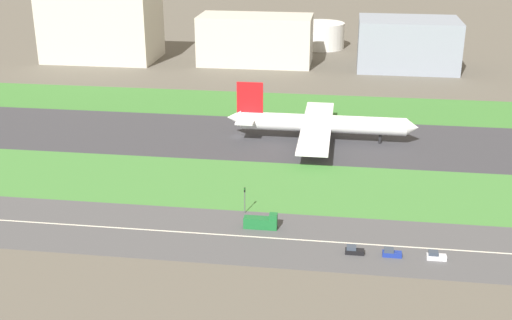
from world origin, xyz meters
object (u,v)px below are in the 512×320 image
(truck_0, at_px, (262,222))
(hangar_building, at_px, (256,40))
(car_2, at_px, (354,250))
(traffic_light, at_px, (245,198))
(car_0, at_px, (436,256))
(airliner, at_px, (318,124))
(car_3, at_px, (391,253))
(office_tower, at_px, (408,44))
(fuel_tank_west, at_px, (321,35))
(terminal_building, at_px, (102,27))

(truck_0, xyz_separation_m, hangar_building, (-27.23, 182.00, 10.57))
(car_2, relative_size, traffic_light, 0.61)
(truck_0, xyz_separation_m, car_0, (41.46, -10.00, -0.75))
(airliner, relative_size, car_3, 14.77)
(truck_0, bearing_deg, airliner, 81.42)
(office_tower, distance_m, fuel_tank_west, 63.30)
(terminal_building, distance_m, hangar_building, 80.58)
(airliner, distance_m, car_3, 81.00)
(airliner, distance_m, truck_0, 68.92)
(car_3, relative_size, fuel_tank_west, 0.17)
(terminal_building, distance_m, fuel_tank_west, 120.61)
(truck_0, distance_m, car_2, 25.02)
(truck_0, bearing_deg, traffic_light, 124.54)
(car_0, relative_size, fuel_tank_west, 0.17)
(car_0, bearing_deg, office_tower, -91.96)
(car_3, relative_size, hangar_building, 0.08)
(car_2, height_order, car_0, same)
(airliner, xyz_separation_m, car_0, (31.20, -78.00, -5.31))
(terminal_building, bearing_deg, airliner, -44.02)
(traffic_light, distance_m, terminal_building, 202.17)
(terminal_building, height_order, fuel_tank_west, terminal_building)
(car_3, height_order, car_2, same)
(car_0, relative_size, office_tower, 0.09)
(terminal_building, relative_size, fuel_tank_west, 2.18)
(traffic_light, bearing_deg, hangar_building, 97.12)
(hangar_building, distance_m, office_tower, 75.26)
(airliner, bearing_deg, truck_0, -98.58)
(office_tower, height_order, fuel_tank_west, office_tower)
(traffic_light, xyz_separation_m, terminal_building, (-102.18, 174.01, 12.43))
(truck_0, relative_size, office_tower, 0.17)
(traffic_light, height_order, hangar_building, hangar_building)
(car_3, distance_m, car_2, 8.53)
(car_3, height_order, traffic_light, traffic_light)
(car_2, xyz_separation_m, hangar_building, (-50.16, 192.00, 11.31))
(truck_0, bearing_deg, car_0, -13.56)
(car_3, xyz_separation_m, car_2, (-8.53, 0.00, 0.00))
(office_tower, bearing_deg, fuel_tank_west, 134.50)
(car_0, bearing_deg, fuel_tank_west, -80.97)
(truck_0, distance_m, office_tower, 188.52)
(car_3, height_order, truck_0, truck_0)
(terminal_building, xyz_separation_m, hangar_building, (80.45, 0.00, -4.48))
(car_0, xyz_separation_m, fuel_tank_west, (-37.66, 237.00, 6.16))
(airliner, height_order, hangar_building, hangar_building)
(truck_0, distance_m, hangar_building, 184.33)
(airliner, relative_size, traffic_light, 9.03)
(car_0, distance_m, hangar_building, 204.23)
(car_0, bearing_deg, car_3, 0.00)
(car_2, distance_m, car_0, 18.54)
(car_0, xyz_separation_m, terminal_building, (-149.15, 192.00, 15.79))
(traffic_light, distance_m, hangar_building, 175.54)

